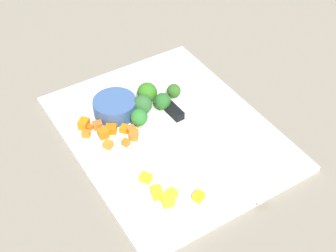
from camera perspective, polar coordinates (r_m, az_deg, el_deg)
name	(u,v)px	position (r m, az deg, el deg)	size (l,w,h in m)	color
ground_plane	(168,135)	(0.89, 0.00, -1.03)	(4.00, 4.00, 0.00)	gray
cutting_board	(168,132)	(0.88, 0.00, -0.76)	(0.43, 0.34, 0.01)	white
prep_bowl	(115,107)	(0.91, -6.36, 2.31)	(0.08, 0.08, 0.03)	#385C91
chef_knife	(193,131)	(0.87, 3.03, -0.58)	(0.29, 0.03, 0.02)	silver
carrot_dice_0	(108,145)	(0.85, -7.18, -2.22)	(0.01, 0.01, 0.01)	orange
carrot_dice_1	(98,125)	(0.89, -8.42, 0.09)	(0.02, 0.01, 0.01)	orange
carrot_dice_2	(103,133)	(0.87, -7.75, -0.85)	(0.02, 0.02, 0.02)	orange
carrot_dice_3	(134,135)	(0.86, -4.12, -1.08)	(0.02, 0.01, 0.02)	orange
carrot_dice_4	(89,127)	(0.89, -9.40, -0.15)	(0.01, 0.01, 0.01)	orange
carrot_dice_5	(125,129)	(0.87, -5.22, -0.34)	(0.02, 0.01, 0.01)	orange
carrot_dice_6	(111,129)	(0.88, -6.81, -0.37)	(0.02, 0.02, 0.01)	orange
carrot_dice_7	(84,124)	(0.89, -10.05, 0.25)	(0.02, 0.02, 0.02)	orange
carrot_dice_8	(132,131)	(0.87, -4.37, -0.55)	(0.02, 0.01, 0.01)	orange
carrot_dice_9	(126,143)	(0.85, -5.07, -1.99)	(0.01, 0.01, 0.01)	orange
carrot_dice_10	(86,134)	(0.88, -9.77, -0.92)	(0.01, 0.01, 0.01)	orange
pepper_dice_0	(167,200)	(0.76, -0.06, -8.80)	(0.02, 0.02, 0.02)	yellow
pepper_dice_1	(172,194)	(0.77, 0.50, -8.10)	(0.01, 0.01, 0.01)	yellow
pepper_dice_2	(199,196)	(0.77, 3.69, -8.40)	(0.01, 0.02, 0.01)	yellow
pepper_dice_3	(146,178)	(0.79, -2.67, -6.20)	(0.01, 0.02, 0.01)	yellow
pepper_dice_4	(157,192)	(0.77, -1.35, -7.96)	(0.02, 0.02, 0.02)	yellow
broccoli_floret_0	(143,104)	(0.90, -3.05, 2.59)	(0.04, 0.04, 0.04)	#94B36A
broccoli_floret_1	(163,101)	(0.91, -0.66, 2.97)	(0.03, 0.03, 0.04)	#8CC366
broccoli_floret_2	(147,93)	(0.92, -2.51, 4.00)	(0.04, 0.04, 0.04)	#96B963
broccoli_floret_3	(174,91)	(0.94, 0.70, 4.22)	(0.03, 0.03, 0.03)	#84C46D
broccoli_floret_4	(139,117)	(0.87, -3.48, 1.03)	(0.03, 0.03, 0.04)	#95B45D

